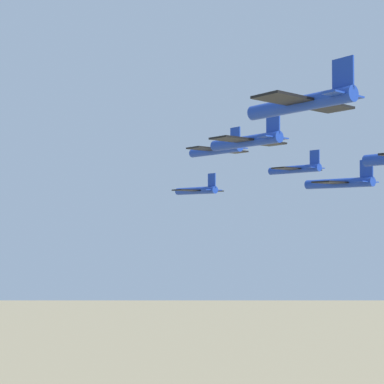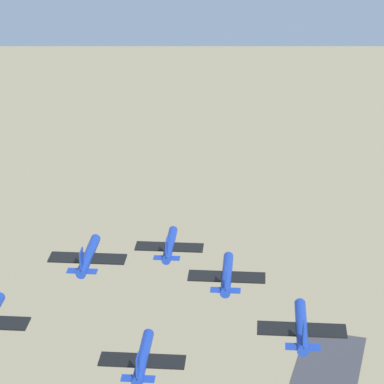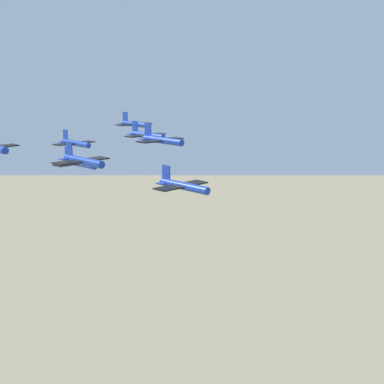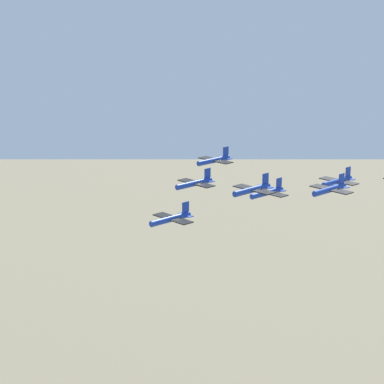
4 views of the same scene
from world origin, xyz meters
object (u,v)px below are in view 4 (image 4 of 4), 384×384
Objects in this scene: jet_1 at (253,189)px; jet_7 at (338,181)px; jet_5 at (215,160)px; jet_3 at (330,189)px; jet_4 at (268,192)px; jet_0 at (172,218)px; jet_2 at (195,183)px.

jet_7 is (-9.50, 28.32, -3.33)m from jet_1.
jet_1 is 30.30m from jet_5.
jet_4 is (-16.66, -5.59, -4.13)m from jet_3.
jet_1 is 17.36m from jet_3.
jet_5 reaches higher than jet_0.
jet_7 is (20.24, 22.55, -3.06)m from jet_5.
jet_1 is 30.06m from jet_7.
jet_0 is at bearing 78.91° from jet_7.
jet_3 is (7.16, 33.91, 4.23)m from jet_0.
jet_1 is 1.00× the size of jet_4.
jet_1 is at bearing 150.46° from jet_5.
jet_2 is 34.69m from jet_7.
jet_0 is 1.00× the size of jet_4.
jet_1 is 1.00× the size of jet_7.
jet_1 reaches higher than jet_2.
jet_3 is at bearing -120.47° from jet_1.
jet_7 is at bearing -101.09° from jet_0.
jet_5 reaches higher than jet_4.
jet_3 is 1.00× the size of jet_5.
jet_2 is at bearing 0.00° from jet_1.
jet_5 is at bearing 29.54° from jet_7.
jet_0 is at bearing 120.47° from jet_5.
jet_7 is at bearing -120.47° from jet_2.
jet_1 is 1.00× the size of jet_5.
jet_7 is at bearing -150.46° from jet_5.
jet_3 is 17.49m from jet_7.
jet_1 is 1.00× the size of jet_3.
jet_2 is (-16.66, -5.59, -1.90)m from jet_1.
jet_1 is at bearing 90.00° from jet_7.
jet_2 is 1.00× the size of jet_3.
jet_4 is (-9.50, 28.32, 0.10)m from jet_0.
jet_4 is at bearing 0.00° from jet_3.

